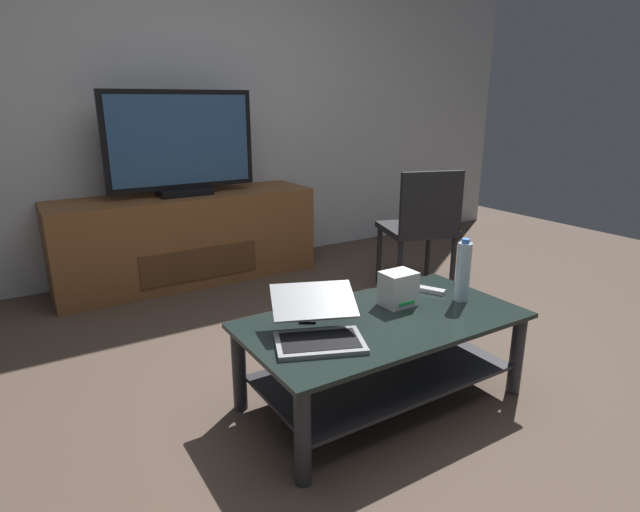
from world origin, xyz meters
TOP-DOWN VIEW (x-y plane):
  - ground_plane at (0.00, 0.00)m, footprint 7.68×7.68m
  - back_wall at (0.00, 2.40)m, footprint 6.40×0.12m
  - coffee_table at (0.01, 0.04)m, footprint 1.21×0.63m
  - media_cabinet at (-0.18, 2.08)m, footprint 1.85×0.53m
  - television at (-0.18, 2.05)m, footprint 1.04×0.20m
  - dining_chair at (1.05, 0.94)m, footprint 0.55×0.55m
  - laptop at (-0.33, 0.03)m, footprint 0.45×0.46m
  - router_box at (0.16, 0.13)m, footprint 0.15×0.12m
  - water_bottle_near at (0.45, 0.02)m, footprint 0.06×0.06m
  - cell_phone at (-0.25, 0.22)m, footprint 0.14×0.16m
  - tv_remote at (0.40, 0.18)m, footprint 0.11×0.16m

SIDE VIEW (x-z plane):
  - ground_plane at x=0.00m, z-range 0.00..0.00m
  - coffee_table at x=0.01m, z-range 0.07..0.47m
  - media_cabinet at x=-0.18m, z-range 0.00..0.64m
  - cell_phone at x=-0.25m, z-range 0.39..0.40m
  - tv_remote at x=0.40m, z-range 0.39..0.41m
  - laptop at x=-0.33m, z-range 0.37..0.53m
  - router_box at x=0.16m, z-range 0.39..0.55m
  - dining_chair at x=1.05m, z-range 0.06..0.92m
  - water_bottle_near at x=0.45m, z-range 0.39..0.68m
  - television at x=-0.18m, z-range 0.63..1.34m
  - back_wall at x=0.00m, z-range 0.00..2.80m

